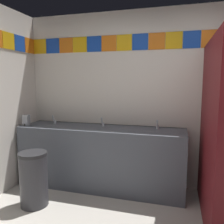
% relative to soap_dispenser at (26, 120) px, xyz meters
% --- Properties ---
extents(wall_back, '(4.36, 0.09, 2.52)m').
position_rel_soap_dispenser_xyz_m(wall_back, '(2.05, 0.50, 0.31)').
color(wall_back, silver).
rests_on(wall_back, ground_plane).
extents(vanity_counter, '(2.34, 0.58, 0.87)m').
position_rel_soap_dispenser_xyz_m(vanity_counter, '(1.09, 0.17, -0.50)').
color(vanity_counter, '#4C515B').
rests_on(vanity_counter, ground_plane).
extents(faucet_left, '(0.04, 0.10, 0.14)m').
position_rel_soap_dispenser_xyz_m(faucet_left, '(0.31, 0.26, -0.03)').
color(faucet_left, silver).
rests_on(faucet_left, vanity_counter).
extents(faucet_center, '(0.04, 0.10, 0.14)m').
position_rel_soap_dispenser_xyz_m(faucet_center, '(1.09, 0.26, -0.03)').
color(faucet_center, silver).
rests_on(faucet_center, vanity_counter).
extents(faucet_right, '(0.04, 0.10, 0.14)m').
position_rel_soap_dispenser_xyz_m(faucet_right, '(1.87, 0.26, -0.03)').
color(faucet_right, silver).
rests_on(faucet_right, vanity_counter).
extents(soap_dispenser, '(0.09, 0.09, 0.16)m').
position_rel_soap_dispenser_xyz_m(soap_dispenser, '(0.00, 0.00, 0.00)').
color(soap_dispenser, gray).
rests_on(soap_dispenser, vanity_counter).
extents(trash_bin, '(0.34, 0.34, 0.67)m').
position_rel_soap_dispenser_xyz_m(trash_bin, '(0.47, -0.54, -0.62)').
color(trash_bin, '#333338').
rests_on(trash_bin, ground_plane).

